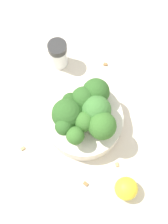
% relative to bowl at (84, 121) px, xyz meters
% --- Properties ---
extents(ground_plane, '(3.00, 3.00, 0.00)m').
position_rel_bowl_xyz_m(ground_plane, '(0.00, 0.00, -0.02)').
color(ground_plane, beige).
extents(bowl, '(0.15, 0.15, 0.04)m').
position_rel_bowl_xyz_m(bowl, '(0.00, 0.00, 0.00)').
color(bowl, silver).
rests_on(bowl, ground_plane).
extents(broccoli_floret_0, '(0.06, 0.06, 0.06)m').
position_rel_bowl_xyz_m(broccoli_floret_0, '(-0.03, -0.01, 0.05)').
color(broccoli_floret_0, '#8EB770').
rests_on(broccoli_floret_0, bowl).
extents(broccoli_floret_1, '(0.05, 0.05, 0.06)m').
position_rel_bowl_xyz_m(broccoli_floret_1, '(0.04, -0.02, 0.06)').
color(broccoli_floret_1, '#84AD66').
rests_on(broccoli_floret_1, bowl).
extents(broccoli_floret_2, '(0.06, 0.06, 0.06)m').
position_rel_bowl_xyz_m(broccoli_floret_2, '(0.02, 0.01, 0.06)').
color(broccoli_floret_2, '#8EB770').
rests_on(broccoli_floret_2, bowl).
extents(broccoli_floret_3, '(0.03, 0.03, 0.05)m').
position_rel_bowl_xyz_m(broccoli_floret_3, '(-0.03, 0.01, 0.05)').
color(broccoli_floret_3, '#7A9E5B').
rests_on(broccoli_floret_3, bowl).
extents(broccoli_floret_4, '(0.03, 0.03, 0.05)m').
position_rel_bowl_xyz_m(broccoli_floret_4, '(-0.02, -0.04, 0.05)').
color(broccoli_floret_4, '#7A9E5B').
rests_on(broccoli_floret_4, bowl).
extents(broccoli_floret_5, '(0.04, 0.04, 0.06)m').
position_rel_bowl_xyz_m(broccoli_floret_5, '(0.01, -0.02, 0.05)').
color(broccoli_floret_5, '#8EB770').
rests_on(broccoli_floret_5, bowl).
extents(broccoli_floret_6, '(0.05, 0.05, 0.06)m').
position_rel_bowl_xyz_m(broccoli_floret_6, '(0.01, 0.05, 0.05)').
color(broccoli_floret_6, '#7A9E5B').
rests_on(broccoli_floret_6, bowl).
extents(broccoli_floret_7, '(0.03, 0.03, 0.05)m').
position_rel_bowl_xyz_m(broccoli_floret_7, '(0.00, -0.05, 0.05)').
color(broccoli_floret_7, '#8EB770').
rests_on(broccoli_floret_7, bowl).
extents(broccoli_floret_8, '(0.05, 0.05, 0.06)m').
position_rel_bowl_xyz_m(broccoli_floret_8, '(-0.01, 0.02, 0.05)').
color(broccoli_floret_8, '#84AD66').
rests_on(broccoli_floret_8, bowl).
extents(pepper_shaker, '(0.04, 0.04, 0.07)m').
position_rel_bowl_xyz_m(pepper_shaker, '(-0.10, 0.12, 0.01)').
color(pepper_shaker, silver).
rests_on(pepper_shaker, ground_plane).
extents(lemon_wedge, '(0.04, 0.04, 0.04)m').
position_rel_bowl_xyz_m(lemon_wedge, '(0.12, -0.10, 0.00)').
color(lemon_wedge, yellow).
rests_on(lemon_wedge, ground_plane).
extents(almond_crumb_0, '(0.01, 0.01, 0.01)m').
position_rel_bowl_xyz_m(almond_crumb_0, '(-0.07, 0.05, -0.02)').
color(almond_crumb_0, tan).
rests_on(almond_crumb_0, ground_plane).
extents(almond_crumb_1, '(0.01, 0.01, 0.01)m').
position_rel_bowl_xyz_m(almond_crumb_1, '(-0.00, 0.15, -0.02)').
color(almond_crumb_1, olive).
rests_on(almond_crumb_1, ground_plane).
extents(almond_crumb_2, '(0.01, 0.01, 0.01)m').
position_rel_bowl_xyz_m(almond_crumb_2, '(-0.10, -0.09, -0.02)').
color(almond_crumb_2, tan).
rests_on(almond_crumb_2, ground_plane).
extents(almond_crumb_3, '(0.01, 0.01, 0.01)m').
position_rel_bowl_xyz_m(almond_crumb_3, '(0.09, -0.06, -0.02)').
color(almond_crumb_3, tan).
rests_on(almond_crumb_3, ground_plane).
extents(almond_crumb_4, '(0.01, 0.01, 0.01)m').
position_rel_bowl_xyz_m(almond_crumb_4, '(0.04, -0.11, -0.02)').
color(almond_crumb_4, olive).
rests_on(almond_crumb_4, ground_plane).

